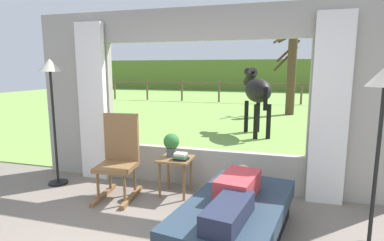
{
  "coord_description": "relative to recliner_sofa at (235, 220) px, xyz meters",
  "views": [
    {
      "loc": [
        1.11,
        -2.02,
        1.72
      ],
      "look_at": [
        0.0,
        1.8,
        1.05
      ],
      "focal_mm": 29.0,
      "sensor_mm": 36.0,
      "label": 1
    }
  ],
  "objects": [
    {
      "name": "outdoor_pasture_lawn",
      "position": [
        -0.72,
        12.28,
        -0.21
      ],
      "size": [
        36.0,
        21.68,
        0.02
      ],
      "primitive_type": "cube",
      "color": "#759E47",
      "rests_on": "ground_plane"
    },
    {
      "name": "floor_lamp_left",
      "position": [
        -2.8,
        0.82,
        1.28
      ],
      "size": [
        0.32,
        0.32,
        1.86
      ],
      "color": "black",
      "rests_on": "ground_plane"
    },
    {
      "name": "distant_hill_ridge",
      "position": [
        -0.72,
        22.12,
        0.98
      ],
      "size": [
        36.0,
        2.0,
        2.4
      ],
      "primitive_type": "cube",
      "color": "#5A732F",
      "rests_on": "ground_plane"
    },
    {
      "name": "horse",
      "position": [
        -0.23,
        5.16,
        0.94
      ],
      "size": [
        1.02,
        1.79,
        1.73
      ],
      "rotation": [
        0.0,
        0.0,
        0.39
      ],
      "color": "black",
      "rests_on": "outdoor_pasture_lawn"
    },
    {
      "name": "back_wall_with_window",
      "position": [
        -0.72,
        1.38,
        1.03
      ],
      "size": [
        5.2,
        0.12,
        2.55
      ],
      "color": "#9E998E",
      "rests_on": "ground_plane"
    },
    {
      "name": "rocking_chair",
      "position": [
        -1.68,
        0.69,
        0.33
      ],
      "size": [
        0.53,
        0.73,
        1.12
      ],
      "rotation": [
        0.0,
        0.0,
        0.11
      ],
      "color": "brown",
      "rests_on": "ground_plane"
    },
    {
      "name": "reclining_person",
      "position": [
        0.0,
        -0.05,
        0.3
      ],
      "size": [
        0.43,
        1.43,
        0.22
      ],
      "rotation": [
        0.0,
        0.0,
        -0.17
      ],
      "color": "#B23338",
      "rests_on": "recliner_sofa"
    },
    {
      "name": "pasture_fence_line",
      "position": [
        -0.72,
        12.76,
        0.53
      ],
      "size": [
        16.1,
        0.1,
        1.1
      ],
      "color": "brown",
      "rests_on": "outdoor_pasture_lawn"
    },
    {
      "name": "recliner_sofa",
      "position": [
        0.0,
        0.0,
        0.0
      ],
      "size": [
        1.17,
        1.83,
        0.42
      ],
      "rotation": [
        0.0,
        0.0,
        -0.17
      ],
      "color": "black",
      "rests_on": "ground_plane"
    },
    {
      "name": "curtain_panel_left",
      "position": [
        -2.41,
        1.24,
        0.98
      ],
      "size": [
        0.44,
        0.1,
        2.4
      ],
      "primitive_type": "cube",
      "color": "silver",
      "rests_on": "ground_plane"
    },
    {
      "name": "potted_plant",
      "position": [
        -1.04,
        1.0,
        0.48
      ],
      "size": [
        0.22,
        0.22,
        0.32
      ],
      "color": "#4C5156",
      "rests_on": "side_table"
    },
    {
      "name": "side_table",
      "position": [
        -0.96,
        0.94,
        0.21
      ],
      "size": [
        0.44,
        0.44,
        0.52
      ],
      "color": "brown",
      "rests_on": "ground_plane"
    },
    {
      "name": "book_stack",
      "position": [
        -0.86,
        0.88,
        0.35
      ],
      "size": [
        0.2,
        0.16,
        0.09
      ],
      "color": "black",
      "rests_on": "side_table"
    },
    {
      "name": "floor_lamp_right",
      "position": [
        1.24,
        0.15,
        1.19
      ],
      "size": [
        0.32,
        0.32,
        1.74
      ],
      "color": "black",
      "rests_on": "ground_plane"
    },
    {
      "name": "pasture_tree",
      "position": [
        0.67,
        9.2,
        1.37
      ],
      "size": [
        1.43,
        0.96,
        3.34
      ],
      "color": "#4C3823",
      "rests_on": "outdoor_pasture_lawn"
    },
    {
      "name": "curtain_panel_right",
      "position": [
        0.97,
        1.24,
        0.98
      ],
      "size": [
        0.44,
        0.1,
        2.4
      ],
      "primitive_type": "cube",
      "color": "silver",
      "rests_on": "ground_plane"
    }
  ]
}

